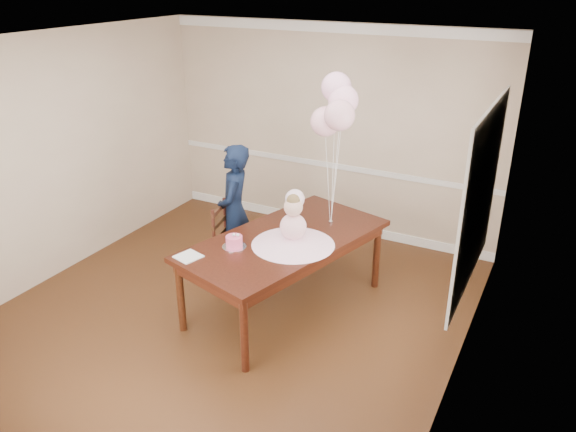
{
  "coord_description": "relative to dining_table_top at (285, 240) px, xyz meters",
  "views": [
    {
      "loc": [
        2.8,
        -4.01,
        3.27
      ],
      "look_at": [
        0.48,
        0.46,
        1.05
      ],
      "focal_mm": 35.0,
      "sensor_mm": 36.0,
      "label": 1
    }
  ],
  "objects": [
    {
      "name": "chair_back_post_l",
      "position": [
        -0.86,
        -0.0,
        -0.09
      ],
      "size": [
        0.04,
        0.04,
        0.52
      ],
      "primitive_type": "cylinder",
      "rotation": [
        0.0,
        0.0,
        0.21
      ],
      "color": "#33140D",
      "rests_on": "dining_chair_seat"
    },
    {
      "name": "wall_back",
      "position": [
        -0.44,
        2.05,
        0.57
      ],
      "size": [
        4.5,
        0.02,
        2.7
      ],
      "primitive_type": "cube",
      "color": "tan",
      "rests_on": "floor"
    },
    {
      "name": "birthday_cake",
      "position": [
        -0.34,
        -0.41,
        0.09
      ],
      "size": [
        0.2,
        0.2,
        0.11
      ],
      "primitive_type": "cylinder",
      "rotation": [
        0.0,
        0.0,
        -0.27
      ],
      "color": "#E94977",
      "rests_on": "cake_platter"
    },
    {
      "name": "balloon_weight",
      "position": [
        0.26,
        0.54,
        0.04
      ],
      "size": [
        0.05,
        0.05,
        0.02
      ],
      "primitive_type": "cylinder",
      "rotation": [
        0.0,
        0.0,
        -0.27
      ],
      "color": "silver",
      "rests_on": "dining_table_top"
    },
    {
      "name": "table_leg_fl",
      "position": [
        -0.7,
        -0.83,
        -0.4
      ],
      "size": [
        0.09,
        0.09,
        0.75
      ],
      "primitive_type": "cylinder",
      "rotation": [
        0.0,
        0.0,
        -0.27
      ],
      "color": "black",
      "rests_on": "floor"
    },
    {
      "name": "balloon_d",
      "position": [
        0.21,
        0.69,
        1.43
      ],
      "size": [
        0.3,
        0.3,
        0.3
      ],
      "primitive_type": "sphere",
      "color": "#F5AED1",
      "rests_on": "balloon_ribbon_d"
    },
    {
      "name": "balloon_ribbon_d",
      "position": [
        0.24,
        0.61,
        0.65
      ],
      "size": [
        0.06,
        0.13,
        1.22
      ],
      "primitive_type": "cylinder",
      "rotation": [
        -0.09,
        -0.07,
        -0.27
      ],
      "color": "white",
      "rests_on": "balloon_weight"
    },
    {
      "name": "baby_torso",
      "position": [
        0.14,
        -0.1,
        0.22
      ],
      "size": [
        0.26,
        0.26,
        0.26
      ],
      "primitive_type": "sphere",
      "color": "#ED96C9",
      "rests_on": "baby_skirt"
    },
    {
      "name": "chair_leg_bl",
      "position": [
        -0.92,
        0.33,
        -0.58
      ],
      "size": [
        0.04,
        0.04,
        0.4
      ],
      "primitive_type": "cylinder",
      "rotation": [
        0.0,
        0.0,
        0.21
      ],
      "color": "#3D1D10",
      "rests_on": "floor"
    },
    {
      "name": "balloon_ribbon_a",
      "position": [
        0.21,
        0.56,
        0.49
      ],
      "size": [
        0.1,
        0.03,
        0.9
      ],
      "primitive_type": "cylinder",
      "rotation": [
        0.0,
        -0.1,
        -0.27
      ],
      "color": "silver",
      "rests_on": "balloon_weight"
    },
    {
      "name": "cake_platter",
      "position": [
        -0.34,
        -0.41,
        0.03
      ],
      "size": [
        0.29,
        0.29,
        0.01
      ],
      "primitive_type": "cylinder",
      "rotation": [
        0.0,
        0.0,
        -0.27
      ],
      "color": "white",
      "rests_on": "dining_table_top"
    },
    {
      "name": "crown_molding",
      "position": [
        -0.44,
        2.04,
        1.85
      ],
      "size": [
        4.5,
        0.02,
        0.12
      ],
      "primitive_type": "cube",
      "color": "white",
      "rests_on": "wall_back"
    },
    {
      "name": "baby_skirt",
      "position": [
        0.14,
        -0.1,
        0.08
      ],
      "size": [
        1.01,
        1.01,
        0.11
      ],
      "primitive_type": "cone",
      "rotation": [
        0.0,
        0.0,
        -0.27
      ],
      "color": "#FFBBD9",
      "rests_on": "dining_table_top"
    },
    {
      "name": "balloon_c",
      "position": [
        0.31,
        0.64,
        1.32
      ],
      "size": [
        0.3,
        0.3,
        0.3
      ],
      "primitive_type": "sphere",
      "color": "#FFB4D4",
      "rests_on": "balloon_ribbon_c"
    },
    {
      "name": "dining_table_top",
      "position": [
        0.0,
        0.0,
        0.0
      ],
      "size": [
        1.61,
        2.36,
        0.05
      ],
      "primitive_type": "cube",
      "rotation": [
        0.0,
        0.0,
        -0.27
      ],
      "color": "black",
      "rests_on": "table_leg_fl"
    },
    {
      "name": "chair_slat_low",
      "position": [
        -0.9,
        0.16,
        -0.21
      ],
      "size": [
        0.1,
        0.37,
        0.05
      ],
      "primitive_type": "cube",
      "rotation": [
        0.0,
        0.0,
        0.21
      ],
      "color": "#361E0E",
      "rests_on": "dining_chair_seat"
    },
    {
      "name": "table_leg_br",
      "position": [
        0.7,
        0.83,
        -0.4
      ],
      "size": [
        0.09,
        0.09,
        0.75
      ],
      "primitive_type": "cylinder",
      "rotation": [
        0.0,
        0.0,
        -0.27
      ],
      "color": "black",
      "rests_on": "floor"
    },
    {
      "name": "wall_right",
      "position": [
        1.81,
        -0.45,
        0.57
      ],
      "size": [
        0.02,
        5.0,
        2.7
      ],
      "primitive_type": "cube",
      "color": "tan",
      "rests_on": "floor"
    },
    {
      "name": "balloon_a",
      "position": [
        0.16,
        0.57,
        1.1
      ],
      "size": [
        0.3,
        0.3,
        0.3
      ],
      "primitive_type": "sphere",
      "color": "#EEA9B7",
      "rests_on": "balloon_ribbon_a"
    },
    {
      "name": "chair_leg_fr",
      "position": [
        -0.52,
        0.07,
        -0.58
      ],
      "size": [
        0.04,
        0.04,
        0.4
      ],
      "primitive_type": "cylinder",
      "rotation": [
        0.0,
        0.0,
        0.21
      ],
      "color": "#3E1C10",
      "rests_on": "floor"
    },
    {
      "name": "baby_head",
      "position": [
        0.14,
        -0.1,
        0.42
      ],
      "size": [
        0.18,
        0.18,
        0.18
      ],
      "primitive_type": "sphere",
      "color": "#D0A28F",
      "rests_on": "baby_torso"
    },
    {
      "name": "chair_slat_mid",
      "position": [
        -0.9,
        0.16,
        -0.06
      ],
      "size": [
        0.1,
        0.37,
        0.05
      ],
      "primitive_type": "cube",
      "rotation": [
        0.0,
        0.0,
        0.21
      ],
      "color": "#361E0E",
      "rests_on": "dining_chair_seat"
    },
    {
      "name": "wall_left",
      "position": [
        -2.69,
        -0.45,
        0.57
      ],
      "size": [
        0.02,
        5.0,
        2.7
      ],
      "primitive_type": "cube",
      "color": "tan",
      "rests_on": "floor"
    },
    {
      "name": "balloon_ribbon_c",
      "position": [
        0.29,
        0.59,
        0.6
      ],
      "size": [
        0.05,
        0.09,
        1.11
      ],
      "primitive_type": "cylinder",
      "rotation": [
        -0.09,
        0.02,
        -0.27
      ],
      "color": "white",
      "rests_on": "balloon_weight"
    },
    {
      "name": "cake_flower_a",
      "position": [
        -0.34,
        -0.41,
        0.16
      ],
      "size": [
        0.03,
        0.03,
        0.03
      ],
      "primitive_type": "sphere",
      "color": "silver",
      "rests_on": "birthday_cake"
    },
    {
      "name": "table_leg_fr",
      "position": [
        0.17,
        -1.07,
        -0.4
      ],
      "size": [
        0.09,
        0.09,
        0.75
      ],
      "primitive_type": "cylinder",
      "rotation": [
        0.0,
        0.0,
        -0.27
      ],
      "color": "black",
      "rests_on": "floor"
    },
    {
      "name": "baby_hair",
      "position": [
        0.14,
        -0.1,
        0.49
      ],
      "size": [
        0.13,
        0.13,
        0.13
      ],
      "primitive_type": "sphere",
      "color": "brown",
      "rests_on": "baby_head"
    },
    {
      "name": "woman",
      "position": [
        -0.84,
        0.38,
        -0.0
      ],
      "size": [
        0.55,
        0.66,
        1.55
      ],
      "primitive_type": "imported",
      "rotation": [
        0.0,
        0.0,
        -1.21
      ],
      "color": "black",
      "rests_on": "floor"
    },
    {
      "name": "chair_back_post_r",
      "position": [
        -0.93,
        0.32,
        -0.09
      ],
      "size": [
        0.04,
        0.04,
        0.52
      ],
      "primitive_type": "cylinder",
      "rotation": [
        0.0,
        0.0,
        0.21
      ],
      "color": "black",
      "rests_on": "dining_chair_seat"
    },
    {
      "name": "roses_near",
      "position": [
        -0.07,
        0.35,
        0.31
      ],
      "size": [
        0.2,
        0.2,
        0.2
      ],
      "primitive_type": "sphere",
      "color": "white",
      "rests_on": "rose_vase_near"
    },
    {
      "name": "baseboard_trim",
      "position": [
        -0.44,
        2.04,
        -0.72
      ],
      "size": [
        4.5,
        0.02,
        0.12
      ],
      "primitive_type": "cube",
      "color": "white",
      "rests_on": "floor"
    },
    {
      "name": "table_leg_bl",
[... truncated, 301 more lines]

